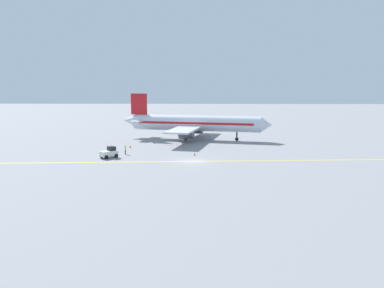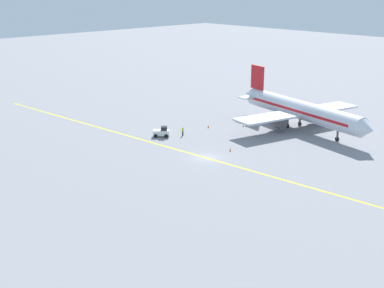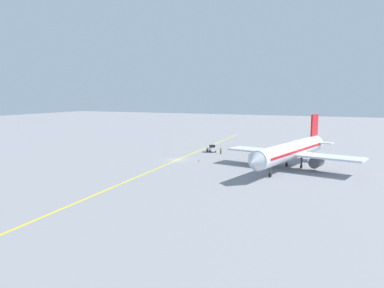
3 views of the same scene
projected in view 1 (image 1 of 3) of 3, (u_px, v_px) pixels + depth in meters
The scene contains 8 objects.
ground_plane at pixel (192, 161), 62.01m from camera, with size 400.00×400.00×0.00m, color gray.
apron_yellow_centreline at pixel (192, 161), 62.01m from camera, with size 0.40×120.00×0.01m, color yellow.
airplane_at_gate at pixel (194, 124), 87.12m from camera, with size 28.47×35.29×10.60m.
baggage_tug_white at pixel (109, 153), 65.00m from camera, with size 3.19×3.17×2.11m.
ground_crew_worker at pixel (125, 149), 68.28m from camera, with size 0.56×0.31×1.68m.
traffic_cone_near_nose at pixel (194, 154), 67.42m from camera, with size 0.32×0.32×0.55m, color orange.
traffic_cone_mid_apron at pixel (154, 142), 81.09m from camera, with size 0.32×0.32×0.55m, color orange.
traffic_cone_by_wingtip at pixel (130, 146), 75.61m from camera, with size 0.32×0.32×0.55m, color orange.
Camera 1 is at (60.81, 1.33, 12.41)m, focal length 35.00 mm.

